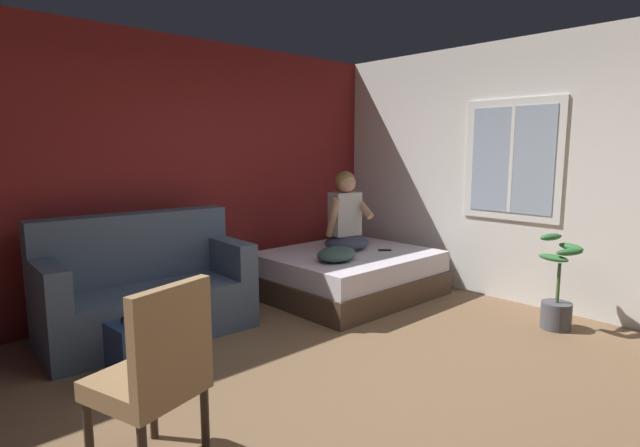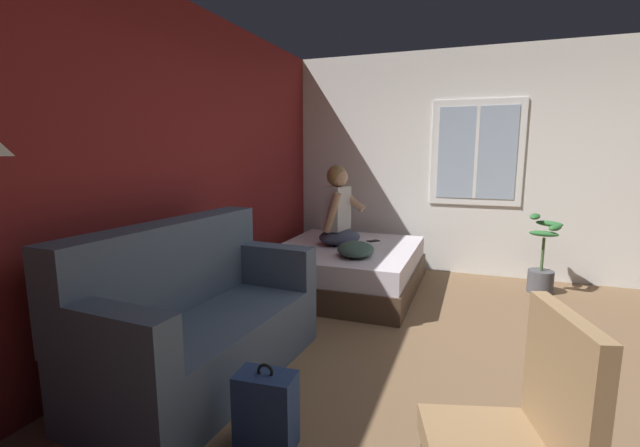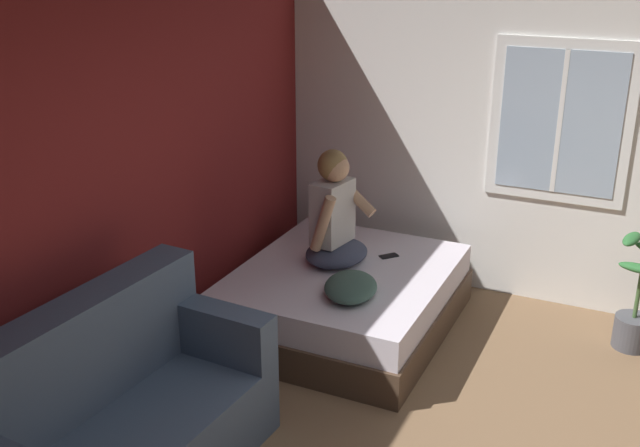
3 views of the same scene
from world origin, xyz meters
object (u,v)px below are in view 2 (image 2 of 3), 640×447
Objects in this scene: throw_pillow at (356,249)px; cell_phone at (373,241)px; backpack at (267,411)px; side_chair at (517,438)px; couch at (198,320)px; bed at (346,268)px; potted_plant at (542,265)px; person_seated at (338,212)px.

throw_pillow reaches higher than cell_phone.
backpack is 0.95× the size of throw_pillow.
couch is at bearing 67.68° from side_chair.
side_chair reaches higher than bed.
potted_plant is at bearing -40.97° from couch.
person_seated is 2.81m from backpack.
person_seated is (2.99, 1.61, 0.30)m from side_chair.
person_seated is (2.22, -0.26, 0.44)m from couch.
person_seated reaches higher than bed.
side_chair reaches higher than throw_pillow.
backpack is at bearing -122.02° from couch.
side_chair is at bearing 171.67° from potted_plant.
side_chair is at bearing -151.66° from person_seated.
couch is 3.64× the size of throw_pillow.
side_chair is 1.21m from backpack.
cell_phone is (2.49, -0.59, 0.09)m from couch.
side_chair is 2.14× the size of backpack.
cell_phone is at bearing 0.04° from throw_pillow.
throw_pillow is at bearing 119.28° from potted_plant.
side_chair is at bearing -153.09° from throw_pillow.
person_seated is 6.08× the size of cell_phone.
throw_pillow reaches higher than backpack.
person_seated is 2.25m from potted_plant.
couch reaches higher than throw_pillow.
couch is (-2.14, 0.38, 0.16)m from bed.
cell_phone is 0.17× the size of potted_plant.
person_seated is 1.82× the size of throw_pillow.
person_seated is 1.91× the size of backpack.
bed is 2.63m from backpack.
cell_phone is at bearing -31.23° from bed.
potted_plant is at bearing -76.19° from person_seated.
cell_phone reaches higher than bed.
potted_plant is (0.61, -2.00, 0.07)m from bed.
potted_plant is at bearing -73.18° from bed.
backpack is (-0.47, -0.75, -0.20)m from couch.
side_chair is 1.12× the size of person_seated.
cell_phone is (0.36, -0.22, 0.25)m from bed.
side_chair is 3.41m from person_seated.
throw_pillow is (-0.48, -0.34, -0.29)m from person_seated.
bed is 1.80× the size of side_chair.
backpack is (0.30, 1.12, -0.34)m from side_chair.
potted_plant reaches higher than bed.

